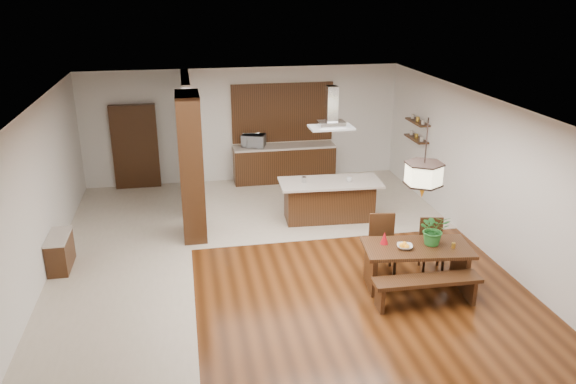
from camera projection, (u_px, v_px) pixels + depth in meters
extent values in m
plane|color=#3B1C0A|center=(272.00, 255.00, 10.61)|extent=(9.00, 9.00, 0.00)
cube|color=white|center=(271.00, 103.00, 9.60)|extent=(8.00, 9.00, 0.04)
cube|color=silver|center=(243.00, 125.00, 14.25)|extent=(8.00, 0.04, 2.90)
cube|color=silver|center=(339.00, 320.00, 5.96)|extent=(8.00, 0.04, 2.90)
cube|color=silver|center=(36.00, 197.00, 9.41)|extent=(0.04, 9.00, 2.90)
cube|color=silver|center=(476.00, 170.00, 10.81)|extent=(0.04, 9.00, 2.90)
cube|color=beige|center=(122.00, 268.00, 10.12)|extent=(2.50, 9.00, 0.01)
cube|color=beige|center=(308.00, 203.00, 13.13)|extent=(5.50, 4.00, 0.01)
cube|color=#371C0D|center=(271.00, 104.00, 9.61)|extent=(8.00, 9.00, 0.02)
cube|color=black|center=(191.00, 167.00, 10.97)|extent=(0.45, 1.00, 2.90)
cube|color=silver|center=(189.00, 140.00, 12.90)|extent=(0.18, 2.40, 2.90)
cube|color=black|center=(60.00, 252.00, 10.02)|extent=(0.37, 0.88, 0.63)
cube|color=black|center=(135.00, 147.00, 13.83)|extent=(1.10, 0.20, 2.10)
cube|color=black|center=(284.00, 164.00, 14.50)|extent=(2.60, 0.60, 0.90)
cube|color=beige|center=(284.00, 146.00, 14.33)|extent=(2.60, 0.62, 0.05)
cube|color=brown|center=(282.00, 112.00, 14.29)|extent=(2.60, 0.08, 1.50)
cube|color=black|center=(416.00, 139.00, 13.20)|extent=(0.26, 0.90, 0.04)
cube|color=black|center=(418.00, 122.00, 13.06)|extent=(0.26, 0.90, 0.04)
cube|color=black|center=(417.00, 248.00, 9.29)|extent=(1.86, 1.10, 0.06)
cube|color=black|center=(370.00, 269.00, 9.38)|extent=(0.17, 0.71, 0.67)
cube|color=black|center=(460.00, 266.00, 9.46)|extent=(0.17, 0.71, 0.67)
imported|color=#246C29|center=(434.00, 229.00, 9.26)|extent=(0.55, 0.49, 0.55)
imported|color=beige|center=(405.00, 247.00, 9.20)|extent=(0.31, 0.31, 0.06)
cone|color=#A60B14|center=(384.00, 238.00, 9.34)|extent=(0.15, 0.15, 0.21)
cylinder|color=gold|center=(453.00, 245.00, 9.21)|extent=(0.06, 0.06, 0.09)
cube|color=black|center=(329.00, 201.00, 12.08)|extent=(1.91, 0.80, 0.84)
cube|color=beige|center=(330.00, 182.00, 11.89)|extent=(2.20, 1.05, 0.05)
imported|color=silver|center=(349.00, 180.00, 11.85)|extent=(0.15, 0.15, 0.09)
imported|color=silver|center=(254.00, 141.00, 14.16)|extent=(0.67, 0.56, 0.32)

